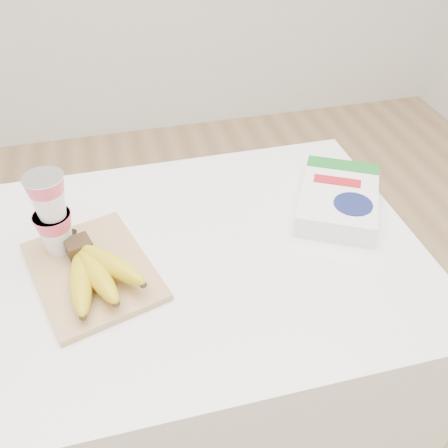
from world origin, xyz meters
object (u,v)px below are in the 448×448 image
bananas (95,271)px  cutting_board (93,271)px  table (176,371)px  yogurt_stack (51,212)px  cereal_box (338,199)px

bananas → cutting_board: bearing=102.1°
table → yogurt_stack: 0.55m
bananas → cereal_box: size_ratio=0.72×
cereal_box → yogurt_stack: bearing=-151.4°
bananas → yogurt_stack: 0.15m
table → bananas: (-0.14, -0.05, 0.44)m
cutting_board → bananas: 0.05m
yogurt_stack → cereal_box: yogurt_stack is taller
table → yogurt_stack: (-0.20, 0.06, 0.51)m
cutting_board → cereal_box: bearing=-8.7°
cutting_board → cereal_box: 0.56m
table → bananas: size_ratio=5.00×
table → cereal_box: 0.60m
yogurt_stack → cutting_board: bearing=-51.6°
cutting_board → cereal_box: size_ratio=0.97×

